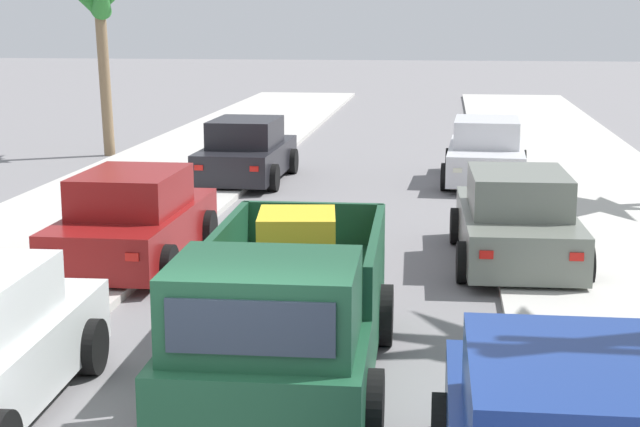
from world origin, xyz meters
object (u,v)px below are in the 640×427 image
object	(u,v)px
car_left_near	(517,221)
car_right_mid	(134,221)
pickup_truck	(286,319)
car_right_near	(486,153)
car_right_far	(246,152)

from	to	relation	value
car_left_near	car_right_mid	xyz separation A→B (m)	(-6.19, -0.79, 0.00)
pickup_truck	car_right_near	distance (m)	14.09
car_right_mid	car_right_far	distance (m)	8.10
car_right_mid	car_right_far	xyz separation A→B (m)	(0.22, 8.10, 0.00)
pickup_truck	car_right_far	xyz separation A→B (m)	(-3.12, 13.21, -0.09)
car_right_near	car_right_mid	size ratio (longest dim) A/B	1.01
pickup_truck	car_right_mid	world-z (taller)	pickup_truck
pickup_truck	car_left_near	bearing A→B (deg)	64.24
car_left_near	car_right_mid	distance (m)	6.24
car_left_near	pickup_truck	bearing A→B (deg)	-115.76
car_right_near	car_right_mid	xyz separation A→B (m)	(-6.00, -8.71, 0.00)
car_left_near	car_right_far	bearing A→B (deg)	129.27
pickup_truck	car_right_near	bearing A→B (deg)	79.10
car_left_near	car_right_near	distance (m)	7.92
pickup_truck	car_right_mid	bearing A→B (deg)	123.13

